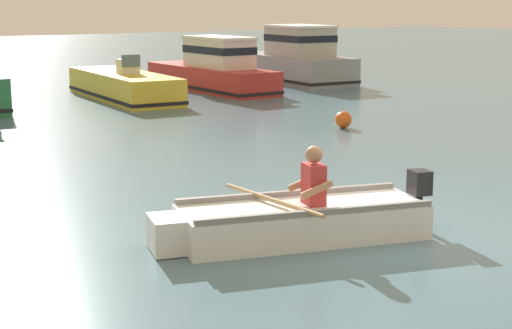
{
  "coord_description": "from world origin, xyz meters",
  "views": [
    {
      "loc": [
        -7.12,
        -7.67,
        2.97
      ],
      "look_at": [
        -0.62,
        2.22,
        0.55
      ],
      "focal_mm": 56.69,
      "sensor_mm": 36.0,
      "label": 1
    }
  ],
  "objects_px": {
    "moored_boat_yellow": "(124,86)",
    "moored_boat_grey": "(294,61)",
    "mooring_buoy": "(343,120)",
    "rowboat_with_person": "(297,220)",
    "moored_boat_red": "(213,70)"
  },
  "relations": [
    {
      "from": "rowboat_with_person",
      "to": "moored_boat_red",
      "type": "height_order",
      "value": "moored_boat_red"
    },
    {
      "from": "moored_boat_yellow",
      "to": "moored_boat_grey",
      "type": "height_order",
      "value": "moored_boat_grey"
    },
    {
      "from": "moored_boat_yellow",
      "to": "mooring_buoy",
      "type": "distance_m",
      "value": 8.36
    },
    {
      "from": "moored_boat_yellow",
      "to": "moored_boat_red",
      "type": "distance_m",
      "value": 3.55
    },
    {
      "from": "rowboat_with_person",
      "to": "moored_boat_red",
      "type": "bearing_deg",
      "value": 63.13
    },
    {
      "from": "rowboat_with_person",
      "to": "moored_boat_yellow",
      "type": "bearing_deg",
      "value": 73.81
    },
    {
      "from": "moored_boat_yellow",
      "to": "mooring_buoy",
      "type": "height_order",
      "value": "moored_boat_yellow"
    },
    {
      "from": "mooring_buoy",
      "to": "moored_boat_yellow",
      "type": "bearing_deg",
      "value": 103.44
    },
    {
      "from": "rowboat_with_person",
      "to": "mooring_buoy",
      "type": "xyz_separation_m",
      "value": [
        6.25,
        6.69,
        -0.05
      ]
    },
    {
      "from": "moored_boat_yellow",
      "to": "moored_boat_grey",
      "type": "xyz_separation_m",
      "value": [
        7.41,
        1.36,
        0.4
      ]
    },
    {
      "from": "rowboat_with_person",
      "to": "moored_boat_yellow",
      "type": "height_order",
      "value": "moored_boat_yellow"
    },
    {
      "from": "moored_boat_yellow",
      "to": "mooring_buoy",
      "type": "bearing_deg",
      "value": -76.56
    },
    {
      "from": "moored_boat_grey",
      "to": "mooring_buoy",
      "type": "xyz_separation_m",
      "value": [
        -5.46,
        -9.49,
        -0.58
      ]
    },
    {
      "from": "moored_boat_yellow",
      "to": "moored_boat_grey",
      "type": "bearing_deg",
      "value": 10.38
    },
    {
      "from": "moored_boat_grey",
      "to": "mooring_buoy",
      "type": "distance_m",
      "value": 10.97
    }
  ]
}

